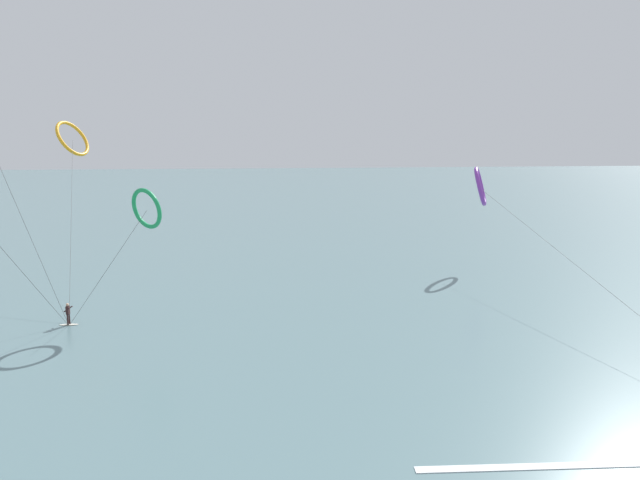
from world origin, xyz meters
The scene contains 6 objects.
sea_water centered at (0.00, 105.02, 0.04)m, with size 400.00×200.00×0.08m, color slate.
surfer_ivory centered at (-18.02, 30.94, 0.82)m, with size 1.40×0.62×1.70m.
kite_violet centered at (19.94, 47.89, 8.54)m, with size 3.07×43.95×10.69m.
kite_emerald centered at (-12.22, 32.94, 8.59)m, with size 7.36×3.44×10.25m.
kite_amber centered at (-22.46, 49.85, 13.62)m, with size 6.29×21.28×15.49m.
wave_crest_far centered at (9.26, 9.18, 0.06)m, with size 12.25×0.50×0.12m, color white.
Camera 1 is at (-3.23, -13.50, 14.77)m, focal length 33.31 mm.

